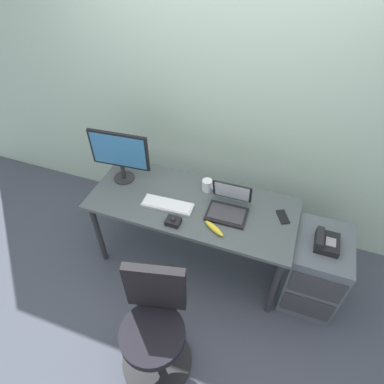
% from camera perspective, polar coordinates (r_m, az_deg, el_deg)
% --- Properties ---
extents(ground_plane, '(8.00, 8.00, 0.00)m').
position_cam_1_polar(ground_plane, '(3.23, 0.00, -11.22)').
color(ground_plane, '#434854').
extents(back_wall, '(6.00, 0.10, 2.80)m').
position_cam_1_polar(back_wall, '(2.81, 5.04, 17.32)').
color(back_wall, '#AFCDB5').
rests_on(back_wall, ground).
extents(desk, '(1.68, 0.69, 0.75)m').
position_cam_1_polar(desk, '(2.71, 0.00, -3.04)').
color(desk, '#4A5253').
rests_on(desk, ground).
extents(file_cabinet, '(0.42, 0.53, 0.70)m').
position_cam_1_polar(file_cabinet, '(2.91, 20.38, -12.56)').
color(file_cabinet, '#535C64').
rests_on(file_cabinet, ground).
extents(desk_phone, '(0.17, 0.20, 0.09)m').
position_cam_1_polar(desk_phone, '(2.60, 22.21, -8.03)').
color(desk_phone, black).
rests_on(desk_phone, file_cabinet).
extents(office_chair, '(0.52, 0.53, 0.94)m').
position_cam_1_polar(office_chair, '(2.44, -6.49, -22.45)').
color(office_chair, black).
rests_on(office_chair, ground).
extents(monitor_main, '(0.50, 0.18, 0.47)m').
position_cam_1_polar(monitor_main, '(2.76, -12.46, 6.60)').
color(monitor_main, '#262628').
rests_on(monitor_main, desk).
extents(keyboard, '(0.42, 0.16, 0.03)m').
position_cam_1_polar(keyboard, '(2.62, -4.24, -2.24)').
color(keyboard, silver).
rests_on(keyboard, desk).
extents(laptop, '(0.32, 0.30, 0.23)m').
position_cam_1_polar(laptop, '(2.57, 6.36, -2.39)').
color(laptop, black).
rests_on(laptop, desk).
extents(trackball_mouse, '(0.11, 0.09, 0.07)m').
position_cam_1_polar(trackball_mouse, '(2.49, -3.28, -5.06)').
color(trackball_mouse, black).
rests_on(trackball_mouse, desk).
extents(coffee_mug, '(0.09, 0.08, 0.10)m').
position_cam_1_polar(coffee_mug, '(2.73, 2.69, 1.16)').
color(coffee_mug, white).
rests_on(coffee_mug, desk).
extents(cell_phone, '(0.13, 0.16, 0.01)m').
position_cam_1_polar(cell_phone, '(2.64, 15.47, -4.16)').
color(cell_phone, black).
rests_on(cell_phone, desk).
extents(banana, '(0.19, 0.13, 0.04)m').
position_cam_1_polar(banana, '(2.45, 3.87, -6.30)').
color(banana, yellow).
rests_on(banana, desk).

